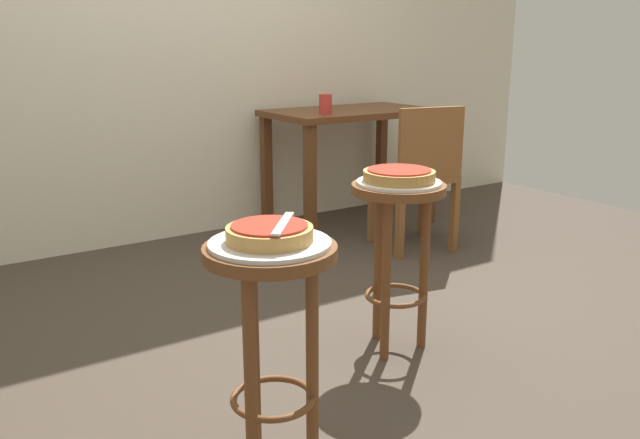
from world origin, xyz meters
name	(u,v)px	position (x,y,z in m)	size (l,w,h in m)	color
ground_plane	(321,320)	(0.00, 0.00, 0.00)	(6.00, 6.00, 0.00)	#42382D
stool_foreground	(271,310)	(-0.70, -0.79, 0.49)	(0.36, 0.36, 0.68)	brown
serving_plate_foreground	(270,243)	(-0.70, -0.79, 0.68)	(0.33, 0.33, 0.01)	silver
pizza_foreground	(270,233)	(-0.70, -0.79, 0.71)	(0.23, 0.23, 0.05)	tan
stool_middle	(397,230)	(0.10, -0.38, 0.49)	(0.36, 0.36, 0.68)	brown
serving_plate_middle	(399,183)	(0.10, -0.38, 0.68)	(0.32, 0.32, 0.01)	white
pizza_middle	(399,175)	(0.10, -0.38, 0.71)	(0.27, 0.27, 0.05)	#B78442
dining_table	(350,129)	(1.05, 1.24, 0.64)	(1.07, 0.63, 0.77)	#5B3319
cup_near_edge	(325,104)	(0.77, 1.11, 0.83)	(0.08, 0.08, 0.12)	red
wooden_chair	(419,172)	(1.06, 0.56, 0.47)	(0.47, 0.47, 0.85)	brown
pizza_server_knife	(283,223)	(-0.67, -0.81, 0.74)	(0.22, 0.02, 0.01)	silver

